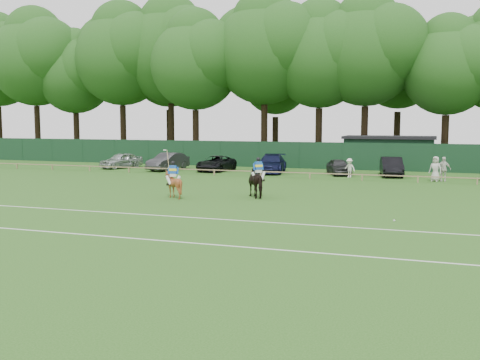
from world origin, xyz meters
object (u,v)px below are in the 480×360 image
at_px(horse_dark, 258,182).
at_px(horse_chestnut, 173,184).
at_px(suv_black, 216,163).
at_px(spectator_left, 349,168).
at_px(spectator_mid, 443,169).
at_px(utility_shed, 389,152).
at_px(estate_black, 392,167).
at_px(polo_ball, 394,221).
at_px(hatch_grey, 339,167).
at_px(sedan_grey, 168,162).
at_px(spectator_right, 435,169).
at_px(sedan_silver, 121,160).
at_px(sedan_navy, 271,164).

distance_m(horse_dark, horse_chestnut, 4.99).
height_order(suv_black, spectator_left, spectator_left).
relative_size(spectator_mid, utility_shed, 0.22).
height_order(estate_black, polo_ball, estate_black).
relative_size(hatch_grey, polo_ball, 43.69).
bearing_deg(spectator_mid, sedan_grey, 177.26).
xyz_separation_m(spectator_right, utility_shed, (-4.18, 10.73, 0.61)).
distance_m(spectator_right, utility_shed, 11.54).
bearing_deg(utility_shed, spectator_right, -68.73).
xyz_separation_m(horse_dark, hatch_grey, (2.23, 15.26, -0.25)).
xyz_separation_m(sedan_grey, utility_shed, (18.82, 8.81, 0.75)).
bearing_deg(sedan_silver, estate_black, 21.92).
bearing_deg(utility_shed, horse_dark, -103.62).
bearing_deg(estate_black, horse_chestnut, -131.20).
relative_size(horse_chestnut, sedan_grey, 0.33).
height_order(spectator_mid, spectator_right, spectator_right).
xyz_separation_m(sedan_silver, utility_shed, (23.96, 8.36, 0.80)).
height_order(sedan_grey, estate_black, sedan_grey).
xyz_separation_m(sedan_navy, estate_black, (10.02, 0.45, -0.01)).
bearing_deg(sedan_grey, utility_shed, 33.39).
distance_m(hatch_grey, estate_black, 4.24).
relative_size(sedan_grey, polo_ball, 53.25).
relative_size(horse_dark, suv_black, 0.45).
distance_m(suv_black, spectator_mid, 19.24).
distance_m(horse_dark, polo_ball, 9.94).
bearing_deg(spectator_right, horse_chestnut, -117.04).
relative_size(estate_black, spectator_left, 3.10).
bearing_deg(utility_shed, estate_black, -84.06).
bearing_deg(suv_black, utility_shed, 32.55).
bearing_deg(sedan_silver, sedan_navy, 21.20).
distance_m(spectator_mid, polo_ball, 18.56).
bearing_deg(spectator_right, sedan_silver, -167.00).
bearing_deg(hatch_grey, spectator_mid, -38.64).
distance_m(spectator_right, polo_ball, 18.29).
relative_size(polo_ball, utility_shed, 0.01).
relative_size(horse_chestnut, spectator_left, 1.05).
bearing_deg(polo_ball, sedan_grey, 136.69).
bearing_deg(spectator_mid, spectator_right, -157.08).
distance_m(sedan_navy, hatch_grey, 5.80).
relative_size(hatch_grey, estate_black, 0.84).
xyz_separation_m(horse_dark, sedan_navy, (-3.57, 15.16, -0.14)).
bearing_deg(spectator_left, utility_shed, 97.34).
xyz_separation_m(sedan_silver, spectator_left, (21.68, -1.49, 0.02)).
distance_m(sedan_silver, spectator_right, 28.24).
distance_m(horse_chestnut, polo_ball, 13.31).
relative_size(sedan_silver, estate_black, 0.92).
bearing_deg(spectator_mid, sedan_silver, 177.10).
height_order(sedan_grey, sedan_navy, sedan_grey).
bearing_deg(suv_black, sedan_navy, 2.82).
height_order(sedan_navy, spectator_left, sedan_navy).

